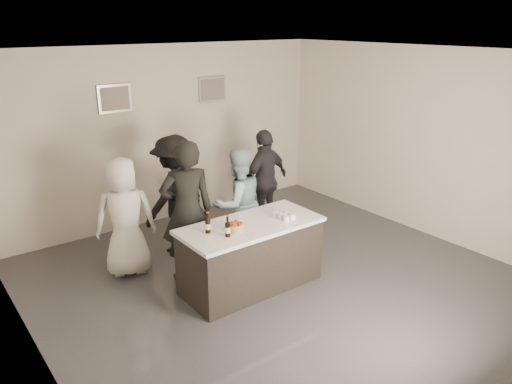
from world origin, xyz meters
TOP-DOWN VIEW (x-y plane):
  - floor at (0.00, 0.00)m, footprint 6.00×6.00m
  - ceiling at (0.00, 0.00)m, footprint 6.00×6.00m
  - wall_back at (0.00, 3.00)m, footprint 6.00×0.04m
  - wall_left at (-3.00, 0.00)m, footprint 0.04×6.00m
  - wall_right at (3.00, 0.00)m, footprint 0.04×6.00m
  - picture_left at (-0.90, 2.97)m, footprint 0.54×0.04m
  - picture_right at (0.90, 2.97)m, footprint 0.54×0.04m
  - bar_counter at (-0.36, 0.13)m, footprint 1.86×0.86m
  - cake at (-0.65, 0.06)m, footprint 0.20×0.20m
  - beer_bottle_a at (-0.95, 0.22)m, footprint 0.07×0.07m
  - beer_bottle_b at (-0.82, -0.02)m, footprint 0.07×0.07m
  - tumbler_cluster at (0.10, 0.03)m, footprint 0.19×0.30m
  - candles at (-0.71, -0.11)m, footprint 0.24×0.08m
  - person_main_black at (-0.88, 0.85)m, footprint 0.82×0.67m
  - person_main_blue at (0.04, 0.98)m, footprint 0.83×0.66m
  - person_guest_left at (-1.49, 1.47)m, footprint 0.94×0.77m
  - person_guest_right at (1.00, 1.57)m, footprint 1.06×0.60m
  - person_guest_back at (-0.59, 1.71)m, footprint 1.32×1.04m

SIDE VIEW (x-z plane):
  - floor at x=0.00m, z-range 0.00..0.00m
  - bar_counter at x=-0.36m, z-range 0.00..0.90m
  - person_guest_left at x=-1.49m, z-range 0.00..1.66m
  - person_main_blue at x=0.04m, z-range 0.00..1.66m
  - person_guest_right at x=1.00m, z-range 0.00..1.70m
  - person_guest_back at x=-0.59m, z-range 0.00..1.80m
  - candles at x=-0.71m, z-range 0.90..0.91m
  - cake at x=-0.65m, z-range 0.90..0.98m
  - tumbler_cluster at x=0.10m, z-range 0.90..0.98m
  - person_main_black at x=-0.88m, z-range 0.00..1.94m
  - beer_bottle_a at x=-0.95m, z-range 0.90..1.16m
  - beer_bottle_b at x=-0.82m, z-range 0.90..1.16m
  - wall_back at x=0.00m, z-range 0.00..3.00m
  - wall_left at x=-3.00m, z-range 0.00..3.00m
  - wall_right at x=3.00m, z-range 0.00..3.00m
  - picture_left at x=-0.90m, z-range 1.98..2.42m
  - picture_right at x=0.90m, z-range 1.98..2.42m
  - ceiling at x=0.00m, z-range 3.00..3.00m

